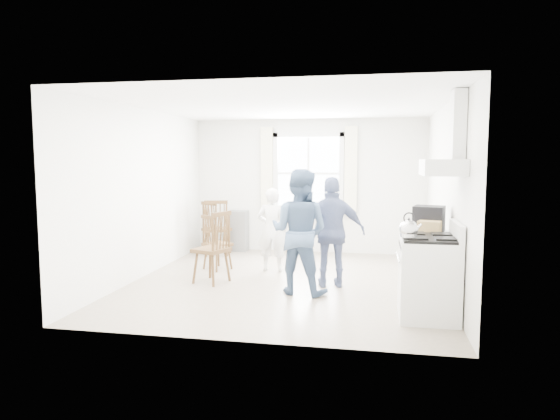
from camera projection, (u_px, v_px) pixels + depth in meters
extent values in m
cube|color=gray|center=(286.00, 282.00, 7.46)|extent=(4.62, 5.12, 0.02)
cube|color=silver|center=(309.00, 186.00, 9.79)|extent=(4.62, 0.04, 2.64)
cube|color=silver|center=(241.00, 214.00, 4.87)|extent=(4.62, 0.04, 2.64)
cube|color=silver|center=(143.00, 193.00, 7.75)|extent=(0.04, 5.12, 2.64)
cube|color=silver|center=(447.00, 198.00, 6.91)|extent=(0.04, 5.12, 2.64)
cube|color=white|center=(286.00, 105.00, 7.19)|extent=(4.62, 5.12, 0.02)
cube|color=white|center=(308.00, 173.00, 9.73)|extent=(1.20, 0.02, 1.40)
cube|color=silver|center=(308.00, 135.00, 9.62)|extent=(1.38, 0.09, 0.09)
cube|color=silver|center=(308.00, 211.00, 9.78)|extent=(1.38, 0.09, 0.09)
cube|color=silver|center=(276.00, 173.00, 9.82)|extent=(0.09, 0.09, 1.58)
cube|color=silver|center=(342.00, 174.00, 9.58)|extent=(0.09, 0.09, 1.58)
cube|color=silver|center=(308.00, 211.00, 9.70)|extent=(1.38, 0.24, 0.06)
cube|color=#F1EBC6|center=(267.00, 171.00, 9.83)|extent=(0.24, 0.05, 1.70)
cube|color=#F1EBC6|center=(351.00, 171.00, 9.53)|extent=(0.24, 0.05, 1.70)
cube|color=silver|center=(442.00, 167.00, 5.59)|extent=(0.45, 0.76, 0.18)
cube|color=silver|center=(458.00, 125.00, 5.51)|extent=(0.14, 0.30, 0.76)
cube|color=slate|center=(238.00, 231.00, 9.96)|extent=(0.40, 0.30, 0.80)
cube|color=silver|center=(428.00, 279.00, 5.74)|extent=(0.65, 0.76, 0.92)
cube|color=black|center=(430.00, 238.00, 5.69)|extent=(0.61, 0.72, 0.03)
cube|color=silver|center=(457.00, 231.00, 5.63)|extent=(0.06, 0.76, 0.20)
cylinder|color=silver|center=(398.00, 257.00, 5.78)|extent=(0.02, 0.61, 0.02)
sphere|color=silver|center=(409.00, 229.00, 5.56)|extent=(0.21, 0.21, 0.21)
cylinder|color=silver|center=(409.00, 235.00, 5.57)|extent=(0.19, 0.19, 0.04)
torus|color=black|center=(409.00, 218.00, 5.55)|extent=(0.13, 0.05, 0.13)
cube|color=silver|center=(429.00, 267.00, 6.41)|extent=(0.50, 0.55, 0.90)
cube|color=black|center=(429.00, 225.00, 6.41)|extent=(0.44, 0.41, 0.18)
cube|color=black|center=(429.00, 212.00, 6.40)|extent=(0.44, 0.41, 0.16)
cube|color=#9C814B|center=(429.00, 228.00, 6.16)|extent=(0.31, 0.26, 0.17)
cube|color=#402A14|center=(217.00, 230.00, 9.52)|extent=(0.56, 0.55, 0.05)
cube|color=#402A14|center=(216.00, 215.00, 9.30)|extent=(0.43, 0.19, 0.58)
cylinder|color=#402A14|center=(217.00, 243.00, 9.54)|extent=(0.04, 0.04, 0.47)
cube|color=#402A14|center=(217.00, 244.00, 8.27)|extent=(0.53, 0.53, 0.05)
cube|color=#402A14|center=(209.00, 230.00, 8.13)|extent=(0.34, 0.25, 0.50)
cylinder|color=#402A14|center=(218.00, 257.00, 8.29)|extent=(0.03, 0.03, 0.40)
cube|color=#402A14|center=(211.00, 250.00, 7.38)|extent=(0.56, 0.58, 0.05)
cube|color=#402A14|center=(222.00, 231.00, 7.25)|extent=(0.21, 0.43, 0.59)
cylinder|color=#402A14|center=(211.00, 267.00, 7.41)|extent=(0.04, 0.04, 0.47)
imported|color=white|center=(272.00, 230.00, 8.11)|extent=(0.51, 0.51, 1.37)
imported|color=#455C80|center=(299.00, 232.00, 6.76)|extent=(0.99, 0.99, 1.70)
imported|color=navy|center=(332.00, 232.00, 7.12)|extent=(1.07, 1.07, 1.58)
imported|color=#31703B|center=(306.00, 201.00, 9.67)|extent=(0.23, 0.23, 0.32)
cube|color=#402A14|center=(217.00, 229.00, 9.69)|extent=(0.59, 0.58, 0.05)
cube|color=#402A14|center=(209.00, 216.00, 9.52)|extent=(0.39, 0.26, 0.56)
cylinder|color=#402A14|center=(217.00, 242.00, 9.71)|extent=(0.04, 0.04, 0.45)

